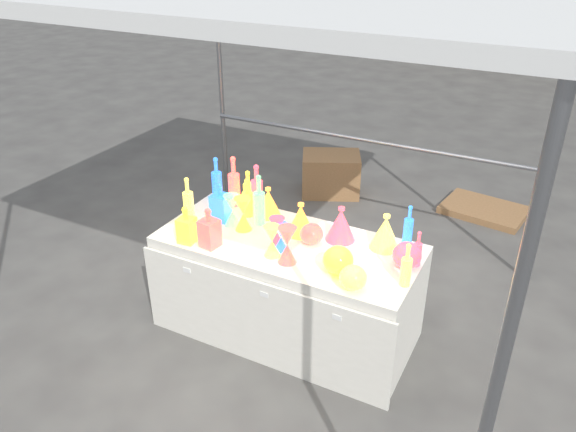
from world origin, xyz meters
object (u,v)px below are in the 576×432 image
at_px(display_table, 287,288).
at_px(globe_0, 338,261).
at_px(cardboard_box_closed, 331,174).
at_px(bottle_0, 248,188).
at_px(decanter_0, 186,224).
at_px(lampshade_0, 268,202).
at_px(hourglass_0, 287,245).

height_order(display_table, globe_0, globe_0).
distance_m(cardboard_box_closed, bottle_0, 2.06).
xyz_separation_m(decanter_0, lampshade_0, (0.30, 0.59, -0.02)).
relative_size(cardboard_box_closed, hourglass_0, 2.46).
bearing_deg(display_table, decanter_0, -153.62).
bearing_deg(display_table, globe_0, -21.60).
xyz_separation_m(cardboard_box_closed, decanter_0, (0.05, -2.60, 0.66)).
relative_size(cardboard_box_closed, lampshade_0, 2.76).
bearing_deg(hourglass_0, bottle_0, 137.77).
relative_size(display_table, decanter_0, 6.88).
relative_size(globe_0, lampshade_0, 0.87).
bearing_deg(lampshade_0, bottle_0, 140.06).
distance_m(display_table, hourglass_0, 0.56).
distance_m(display_table, cardboard_box_closed, 2.40).
distance_m(decanter_0, hourglass_0, 0.73).
bearing_deg(globe_0, hourglass_0, -173.26).
bearing_deg(hourglass_0, cardboard_box_closed, 106.98).
bearing_deg(decanter_0, hourglass_0, 2.84).
bearing_deg(cardboard_box_closed, decanter_0, -113.68).
height_order(cardboard_box_closed, lampshade_0, lampshade_0).
xyz_separation_m(display_table, cardboard_box_closed, (-0.66, 2.30, -0.15)).
bearing_deg(cardboard_box_closed, display_table, -98.79).
bearing_deg(decanter_0, globe_0, 2.81).
height_order(cardboard_box_closed, hourglass_0, hourglass_0).
distance_m(display_table, bottle_0, 0.82).
distance_m(bottle_0, hourglass_0, 0.86).
xyz_separation_m(bottle_0, decanter_0, (-0.09, -0.66, -0.01)).
bearing_deg(lampshade_0, hourglass_0, -72.19).
bearing_deg(hourglass_0, display_table, 117.18).
height_order(bottle_0, globe_0, bottle_0).
bearing_deg(decanter_0, lampshade_0, 58.98).
bearing_deg(display_table, bottle_0, 145.50).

